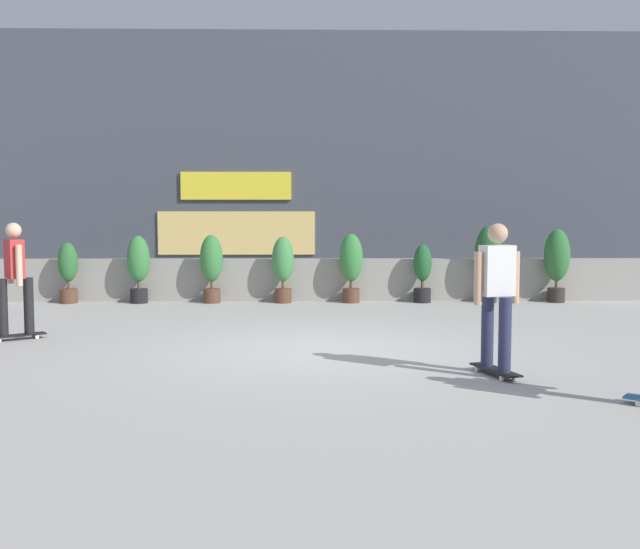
# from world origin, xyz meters

# --- Properties ---
(ground_plane) EXTENTS (48.00, 48.00, 0.00)m
(ground_plane) POSITION_xyz_m (0.00, 0.00, 0.00)
(ground_plane) COLOR #B2AFA8
(planter_wall) EXTENTS (18.00, 0.40, 0.90)m
(planter_wall) POSITION_xyz_m (0.00, 6.00, 0.45)
(planter_wall) COLOR gray
(planter_wall) RESTS_ON ground
(building_backdrop) EXTENTS (20.00, 2.08, 6.50)m
(building_backdrop) POSITION_xyz_m (-0.00, 10.00, 3.25)
(building_backdrop) COLOR #424751
(building_backdrop) RESTS_ON ground
(potted_plant_0) EXTENTS (0.40, 0.40, 1.27)m
(potted_plant_0) POSITION_xyz_m (-5.17, 5.55, 0.69)
(potted_plant_0) COLOR brown
(potted_plant_0) RESTS_ON ground
(potted_plant_1) EXTENTS (0.47, 0.47, 1.41)m
(potted_plant_1) POSITION_xyz_m (-3.71, 5.55, 0.81)
(potted_plant_1) COLOR black
(potted_plant_1) RESTS_ON ground
(potted_plant_2) EXTENTS (0.48, 0.48, 1.42)m
(potted_plant_2) POSITION_xyz_m (-2.19, 5.55, 0.82)
(potted_plant_2) COLOR brown
(potted_plant_2) RESTS_ON ground
(potted_plant_3) EXTENTS (0.46, 0.46, 1.38)m
(potted_plant_3) POSITION_xyz_m (-0.70, 5.55, 0.79)
(potted_plant_3) COLOR brown
(potted_plant_3) RESTS_ON ground
(potted_plant_4) EXTENTS (0.49, 0.49, 1.45)m
(potted_plant_4) POSITION_xyz_m (0.73, 5.55, 0.84)
(potted_plant_4) COLOR brown
(potted_plant_4) RESTS_ON ground
(potted_plant_5) EXTENTS (0.38, 0.38, 1.23)m
(potted_plant_5) POSITION_xyz_m (2.23, 5.55, 0.66)
(potted_plant_5) COLOR black
(potted_plant_5) RESTS_ON ground
(potted_plant_6) EXTENTS (0.57, 0.57, 1.62)m
(potted_plant_6) POSITION_xyz_m (3.62, 5.55, 0.95)
(potted_plant_6) COLOR #2D2823
(potted_plant_6) RESTS_ON ground
(potted_plant_7) EXTENTS (0.53, 0.53, 1.54)m
(potted_plant_7) POSITION_xyz_m (5.07, 5.55, 0.90)
(potted_plant_7) COLOR #2D2823
(potted_plant_7) RESTS_ON ground
(skater_by_wall_right) EXTENTS (0.76, 0.64, 1.70)m
(skater_by_wall_right) POSITION_xyz_m (-4.41, 0.91, 0.94)
(skater_by_wall_right) COLOR black
(skater_by_wall_right) RESTS_ON ground
(skater_far_right) EXTENTS (0.54, 0.82, 1.70)m
(skater_far_right) POSITION_xyz_m (1.90, -1.61, 0.94)
(skater_far_right) COLOR black
(skater_far_right) RESTS_ON ground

